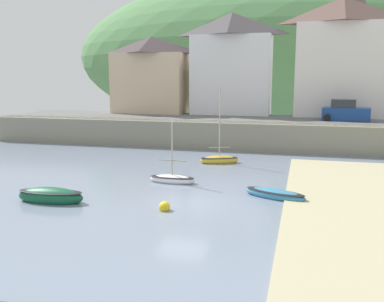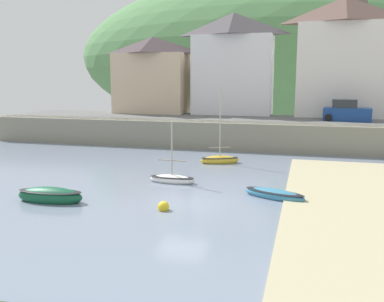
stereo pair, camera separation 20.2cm
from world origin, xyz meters
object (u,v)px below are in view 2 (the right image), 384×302
(waterfront_building_centre, at_px, (233,63))
(rowboat_small_beached, at_px, (172,179))
(church_with_spire, at_px, (354,36))
(parked_car_near_slipway, at_px, (347,112))
(motorboat_with_cabin, at_px, (274,194))
(waterfront_building_left, at_px, (153,74))
(sailboat_tall_mast, at_px, (50,196))
(waterfront_building_right, at_px, (343,57))
(fishing_boat_green, at_px, (220,159))
(mooring_buoy, at_px, (163,207))

(waterfront_building_centre, distance_m, rowboat_small_beached, 22.50)
(church_with_spire, bearing_deg, rowboat_small_beached, -115.72)
(rowboat_small_beached, bearing_deg, waterfront_building_centre, 91.42)
(parked_car_near_slipway, bearing_deg, motorboat_with_cabin, -99.33)
(waterfront_building_left, xyz_separation_m, rowboat_small_beached, (8.94, -21.21, -6.37))
(waterfront_building_left, distance_m, parked_car_near_slipway, 20.90)
(sailboat_tall_mast, height_order, parked_car_near_slipway, parked_car_near_slipway)
(waterfront_building_right, bearing_deg, sailboat_tall_mast, -120.45)
(fishing_boat_green, relative_size, parked_car_near_slipway, 1.35)
(sailboat_tall_mast, bearing_deg, waterfront_building_left, 95.54)
(parked_car_near_slipway, bearing_deg, mooring_buoy, -108.68)
(sailboat_tall_mast, bearing_deg, waterfront_building_centre, 76.56)
(waterfront_building_right, relative_size, church_with_spire, 0.73)
(waterfront_building_left, relative_size, waterfront_building_right, 0.72)
(church_with_spire, bearing_deg, waterfront_building_right, -107.86)
(rowboat_small_beached, bearing_deg, mooring_buoy, -75.16)
(church_with_spire, bearing_deg, fishing_boat_green, -119.44)
(waterfront_building_right, relative_size, motorboat_with_cabin, 3.26)
(sailboat_tall_mast, distance_m, mooring_buoy, 6.12)
(waterfront_building_centre, bearing_deg, mooring_buoy, -87.20)
(waterfront_building_right, relative_size, sailboat_tall_mast, 3.19)
(waterfront_building_centre, height_order, parked_car_near_slipway, waterfront_building_centre)
(rowboat_small_beached, height_order, fishing_boat_green, fishing_boat_green)
(rowboat_small_beached, height_order, sailboat_tall_mast, rowboat_small_beached)
(church_with_spire, relative_size, motorboat_with_cabin, 4.47)
(waterfront_building_centre, bearing_deg, waterfront_building_right, -0.00)
(waterfront_building_right, xyz_separation_m, rowboat_small_beached, (-10.85, -21.21, -8.05))
(church_with_spire, height_order, mooring_buoy, church_with_spire)
(waterfront_building_right, bearing_deg, mooring_buoy, -109.83)
(motorboat_with_cabin, bearing_deg, waterfront_building_right, 99.65)
(rowboat_small_beached, bearing_deg, parked_car_near_slipway, 57.59)
(waterfront_building_right, distance_m, rowboat_small_beached, 25.15)
(church_with_spire, bearing_deg, motorboat_with_cabin, -102.25)
(waterfront_building_right, height_order, church_with_spire, church_with_spire)
(sailboat_tall_mast, xyz_separation_m, fishing_boat_green, (6.46, 12.05, -0.02))
(waterfront_building_left, bearing_deg, waterfront_building_centre, 0.00)
(church_with_spire, xyz_separation_m, motorboat_with_cabin, (-5.86, -27.00, -10.38))
(waterfront_building_centre, bearing_deg, church_with_spire, 18.21)
(waterfront_building_left, bearing_deg, motorboat_with_cabin, -56.51)
(church_with_spire, xyz_separation_m, mooring_buoy, (-10.86, -30.55, -10.41))
(sailboat_tall_mast, distance_m, fishing_boat_green, 13.68)
(waterfront_building_left, relative_size, sailboat_tall_mast, 2.28)
(sailboat_tall_mast, bearing_deg, rowboat_small_beached, 45.41)
(waterfront_building_left, height_order, waterfront_building_right, waterfront_building_right)
(waterfront_building_left, distance_m, rowboat_small_beached, 23.88)
(waterfront_building_centre, height_order, mooring_buoy, waterfront_building_centre)
(mooring_buoy, bearing_deg, waterfront_building_centre, 92.80)
(rowboat_small_beached, distance_m, sailboat_tall_mast, 7.32)
(waterfront_building_right, bearing_deg, parked_car_near_slipway, -85.88)
(parked_car_near_slipway, height_order, mooring_buoy, parked_car_near_slipway)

